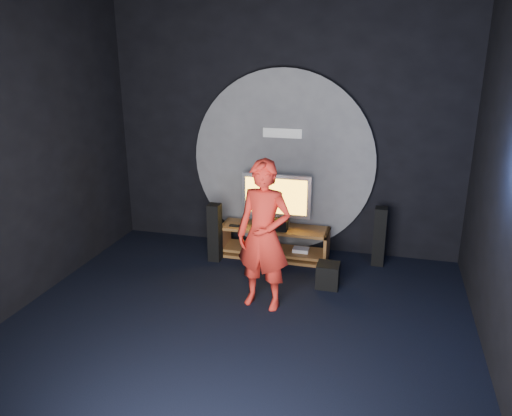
{
  "coord_description": "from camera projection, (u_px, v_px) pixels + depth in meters",
  "views": [
    {
      "loc": [
        1.41,
        -4.36,
        2.89
      ],
      "look_at": [
        -0.02,
        1.05,
        1.05
      ],
      "focal_mm": 35.0,
      "sensor_mm": 36.0,
      "label": 1
    }
  ],
  "objects": [
    {
      "name": "back_wall",
      "position": [
        284.0,
        130.0,
        7.0
      ],
      "size": [
        5.0,
        0.04,
        3.5
      ],
      "primitive_type": "cube",
      "color": "black",
      "rests_on": "ground"
    },
    {
      "name": "remote",
      "position": [
        236.0,
        226.0,
        7.01
      ],
      "size": [
        0.18,
        0.05,
        0.02
      ],
      "primitive_type": "cube",
      "color": "black",
      "rests_on": "media_console"
    },
    {
      "name": "tower_speaker_left",
      "position": [
        215.0,
        232.0,
        6.91
      ],
      "size": [
        0.16,
        0.18,
        0.82
      ],
      "primitive_type": "cube",
      "color": "black",
      "rests_on": "ground"
    },
    {
      "name": "subwoofer",
      "position": [
        328.0,
        275.0,
        6.22
      ],
      "size": [
        0.28,
        0.28,
        0.3
      ],
      "primitive_type": "cube",
      "color": "black",
      "rests_on": "ground"
    },
    {
      "name": "wall_disc_panel",
      "position": [
        283.0,
        162.0,
        7.09
      ],
      "size": [
        2.6,
        0.11,
        2.6
      ],
      "color": "#515156",
      "rests_on": "ground"
    },
    {
      "name": "front_wall",
      "position": [
        73.0,
        293.0,
        2.41
      ],
      "size": [
        5.0,
        0.04,
        3.5
      ],
      "primitive_type": "cube",
      "color": "black",
      "rests_on": "ground"
    },
    {
      "name": "floor",
      "position": [
        233.0,
        333.0,
        5.25
      ],
      "size": [
        5.0,
        5.0,
        0.0
      ],
      "primitive_type": "plane",
      "color": "black",
      "rests_on": "ground"
    },
    {
      "name": "player",
      "position": [
        264.0,
        236.0,
        5.56
      ],
      "size": [
        0.68,
        0.5,
        1.73
      ],
      "primitive_type": "imported",
      "rotation": [
        0.0,
        0.0,
        -0.15
      ],
      "color": "red",
      "rests_on": "ground"
    },
    {
      "name": "media_console",
      "position": [
        275.0,
        244.0,
        7.08
      ],
      "size": [
        1.52,
        0.45,
        0.45
      ],
      "color": "#9B5B2F",
      "rests_on": "ground"
    },
    {
      "name": "left_wall",
      "position": [
        7.0,
        157.0,
        5.31
      ],
      "size": [
        0.04,
        5.0,
        3.5
      ],
      "primitive_type": "cube",
      "color": "black",
      "rests_on": "ground"
    },
    {
      "name": "center_speaker",
      "position": [
        273.0,
        224.0,
        6.89
      ],
      "size": [
        0.4,
        0.15,
        0.15
      ],
      "primitive_type": "cube",
      "color": "black",
      "rests_on": "media_console"
    },
    {
      "name": "tower_speaker_right",
      "position": [
        379.0,
        236.0,
        6.77
      ],
      "size": [
        0.16,
        0.18,
        0.82
      ],
      "primitive_type": "cube",
      "color": "black",
      "rests_on": "ground"
    },
    {
      "name": "tv",
      "position": [
        276.0,
        198.0,
        6.93
      ],
      "size": [
        0.97,
        0.22,
        0.74
      ],
      "color": "#B9B9C1",
      "rests_on": "media_console"
    }
  ]
}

